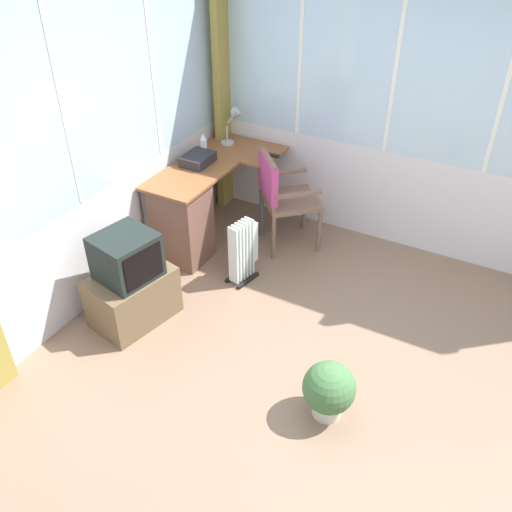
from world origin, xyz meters
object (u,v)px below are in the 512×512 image
Objects in this scene: desk at (185,215)px; paper_tray at (198,159)px; tv_remote at (271,155)px; space_heater at (244,250)px; tv_on_stand at (131,283)px; wooden_armchair at (278,190)px; spray_bottle at (204,145)px; desk_lamp at (235,120)px; potted_plant at (329,389)px.

paper_tray is (0.35, 0.06, 0.39)m from desk.
tv_remote is 0.26× the size of space_heater.
tv_remote is 0.19× the size of tv_on_stand.
wooden_armchair reaches higher than space_heater.
space_heater is at bearing -120.76° from paper_tray.
spray_bottle is at bearing 12.42° from desk.
spray_bottle is 1.60m from tv_on_stand.
wooden_armchair is at bearing -120.66° from desk_lamp.
spray_bottle reaches higher than tv_on_stand.
desk_lamp is 2.01m from tv_on_stand.
desk is 4.67× the size of paper_tray.
tv_on_stand is (-1.49, -0.27, -0.52)m from spray_bottle.
desk is 6.48× the size of spray_bottle.
tv_on_stand is 1.74m from potted_plant.
spray_bottle is at bearing 90.67° from wooden_armchair.
desk_lamp is at bearing 42.65° from potted_plant.
desk is at bearing -179.49° from desk_lamp.
spray_bottle is 0.37× the size of space_heater.
paper_tray is 0.38× the size of tv_on_stand.
desk_lamp is at bearing -5.44° from paper_tray.
potted_plant is at bearing -129.41° from spray_bottle.
desk_lamp is at bearing 70.83° from tv_remote.
spray_bottle is 0.72× the size of paper_tray.
wooden_armchair is at bearing -1.11° from space_heater.
space_heater is (-0.89, -0.20, -0.48)m from tv_remote.
desk is 0.87m from wooden_armchair.
tv_remote is 0.35× the size of potted_plant.
tv_on_stand is (-1.31, -0.21, -0.46)m from paper_tray.
tv_on_stand reaches higher than potted_plant.
tv_on_stand reaches higher than space_heater.
spray_bottle is at bearing 165.28° from desk_lamp.
paper_tray is at bearing 59.24° from space_heater.
tv_on_stand is (-1.77, 0.30, -0.43)m from tv_remote.
desk is 2.41× the size of space_heater.
paper_tray is at bearing 53.09° from potted_plant.
paper_tray is 1.40m from tv_on_stand.
potted_plant is (-1.64, -2.00, -0.64)m from spray_bottle.
potted_plant is (-1.65, -1.21, -0.36)m from wooden_armchair.
desk_lamp is at bearing 59.34° from wooden_armchair.
desk_lamp reaches higher than spray_bottle.
tv_on_stand is at bearing 166.31° from tv_remote.
desk is 0.70m from spray_bottle.
desk reaches higher than space_heater.
desk_lamp reaches higher than wooden_armchair.
paper_tray is at bearing 9.28° from tv_on_stand.
potted_plant is at bearing -137.35° from desk_lamp.
space_heater is at bearing -29.90° from tv_on_stand.
desk_lamp is 1.40m from space_heater.
tv_on_stand is (-0.96, -0.15, -0.07)m from desk.
desk_lamp is 0.88m from wooden_armchair.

